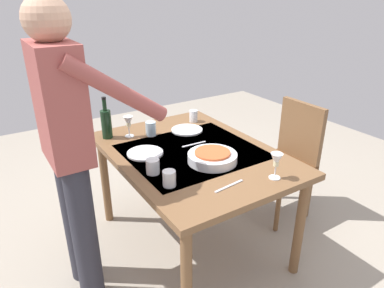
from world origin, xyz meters
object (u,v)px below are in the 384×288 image
wine_glass_left (276,161)px  water_cup_far_left (153,166)px  chair_near (290,153)px  wine_bottle (106,123)px  person_server (70,143)px  water_cup_near_right (193,116)px  dinner_plate_near (187,130)px  dining_table (192,162)px  water_cup_near_left (169,178)px  serving_bowl_pasta (212,157)px  wine_glass_right (128,123)px  dinner_plate_far (145,153)px  water_cup_far_right (151,129)px

wine_glass_left → water_cup_far_left: bearing=52.7°
chair_near → wine_bottle: bearing=65.5°
person_server → wine_glass_left: 1.10m
water_cup_near_right → water_cup_far_left: (-0.59, 0.65, -0.00)m
water_cup_near_right → water_cup_far_left: size_ratio=1.08×
water_cup_near_right → dinner_plate_near: (-0.14, 0.14, -0.04)m
chair_near → dining_table: bearing=85.9°
wine_glass_left → dinner_plate_near: wine_glass_left is taller
water_cup_far_left → dinner_plate_near: water_cup_far_left is taller
water_cup_near_left → serving_bowl_pasta: size_ratio=0.29×
wine_bottle → water_cup_near_left: wine_bottle is taller
dining_table → wine_bottle: (0.51, 0.38, 0.19)m
chair_near → serving_bowl_pasta: bearing=99.0°
dining_table → wine_glass_right: wine_glass_right is taller
water_cup_near_left → person_server: bearing=52.0°
water_cup_near_right → dinner_plate_far: 0.67m
dining_table → dinner_plate_far: dinner_plate_far is taller
water_cup_near_right → water_cup_far_right: size_ratio=0.91×
water_cup_near_right → dinner_plate_far: water_cup_near_right is taller
serving_bowl_pasta → wine_bottle: bearing=30.0°
wine_bottle → water_cup_far_left: size_ratio=3.45×
water_cup_far_left → dinner_plate_far: 0.27m
dining_table → water_cup_far_left: size_ratio=15.50×
water_cup_near_right → chair_near: bearing=-132.8°
water_cup_near_left → water_cup_far_left: size_ratio=1.01×
water_cup_far_right → dinner_plate_far: water_cup_far_right is taller
person_server → wine_glass_left: size_ratio=11.19×
person_server → water_cup_near_right: size_ratio=18.18×
wine_glass_right → dinner_plate_far: wine_glass_right is taller
water_cup_near_right → water_cup_far_left: 0.88m
person_server → wine_bottle: (0.49, -0.36, -0.11)m
wine_glass_left → wine_glass_right: same height
person_server → wine_glass_right: (0.43, -0.50, -0.12)m
wine_bottle → water_cup_far_right: 0.31m
chair_near → wine_bottle: 1.41m
wine_glass_left → water_cup_far_left: size_ratio=1.76×
dinner_plate_far → wine_glass_left: bearing=-144.7°
water_cup_near_left → water_cup_near_right: water_cup_near_right is taller
serving_bowl_pasta → wine_glass_left: bearing=-153.3°
wine_glass_right → water_cup_near_right: bearing=-88.8°
wine_glass_left → dinner_plate_far: wine_glass_left is taller
wine_glass_left → water_cup_near_left: 0.59m
dining_table → dinner_plate_near: 0.37m
water_cup_near_left → serving_bowl_pasta: (0.11, -0.36, -0.01)m
wine_bottle → water_cup_near_right: wine_bottle is taller
water_cup_far_left → water_cup_far_right: 0.57m
person_server → dinner_plate_far: 0.53m
serving_bowl_pasta → dinner_plate_near: 0.53m
person_server → water_cup_near_left: size_ratio=19.42×
person_server → dinner_plate_far: person_server is taller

